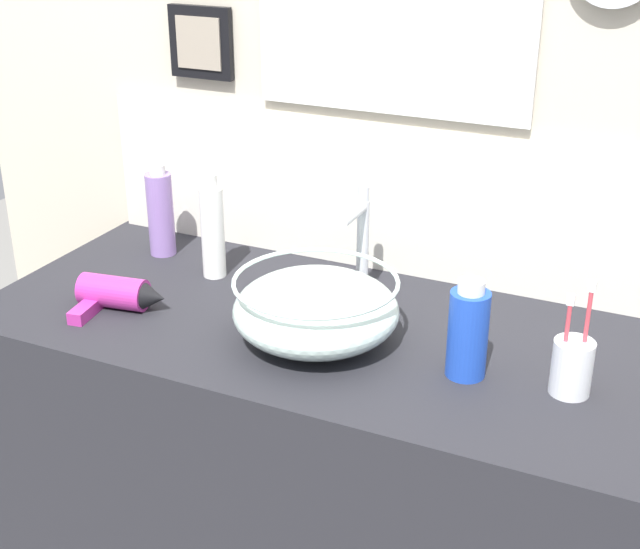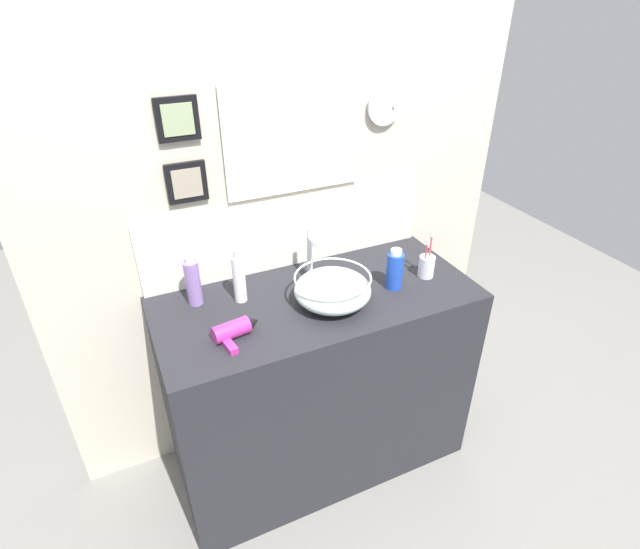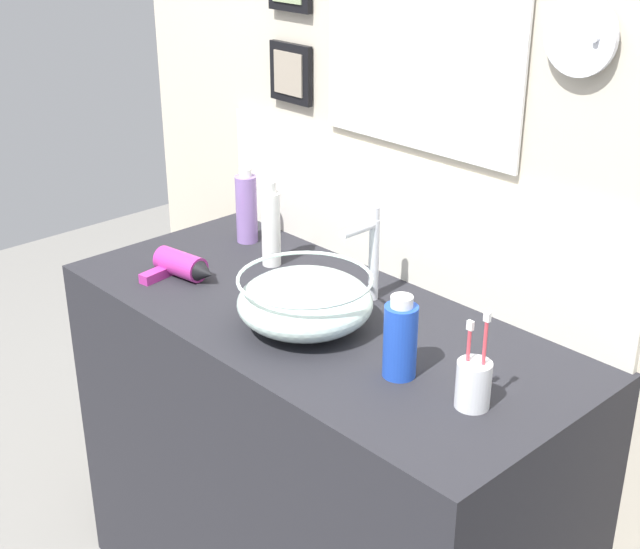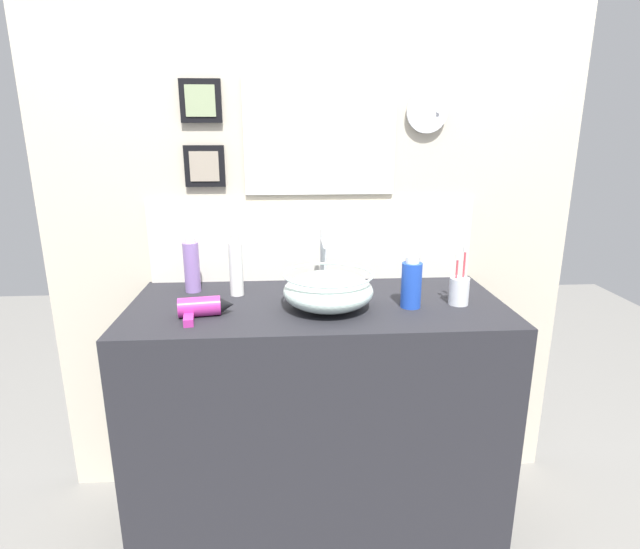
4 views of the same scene
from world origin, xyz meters
TOP-DOWN VIEW (x-y plane):
  - vanity_counter at (0.00, 0.00)m, footprint 1.28×0.58m
  - back_panel at (-0.00, 0.32)m, footprint 2.05×0.09m
  - glass_bowl_sink at (0.03, -0.07)m, footprint 0.30×0.30m
  - faucet at (0.03, 0.14)m, footprint 0.02×0.11m
  - hair_drier at (-0.37, -0.11)m, footprint 0.18×0.14m
  - toothbrush_cup at (0.48, -0.05)m, footprint 0.07×0.07m
  - shampoo_bottle at (0.31, -0.07)m, footprint 0.07×0.07m
  - lotion_bottle at (-0.28, 0.10)m, footprint 0.05×0.05m
  - spray_bottle at (-0.45, 0.16)m, footprint 0.06×0.06m

SIDE VIEW (x-z plane):
  - vanity_counter at x=0.00m, z-range 0.00..0.91m
  - hair_drier at x=-0.37m, z-range 0.91..0.97m
  - toothbrush_cup at x=0.48m, z-range 0.86..1.06m
  - glass_bowl_sink at x=0.03m, z-range 0.91..1.04m
  - shampoo_bottle at x=0.31m, z-range 0.91..1.08m
  - spray_bottle at x=-0.45m, z-range 0.90..1.11m
  - lotion_bottle at x=-0.28m, z-range 0.90..1.12m
  - faucet at x=0.03m, z-range 0.93..1.16m
  - back_panel at x=0.00m, z-range 0.00..2.35m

